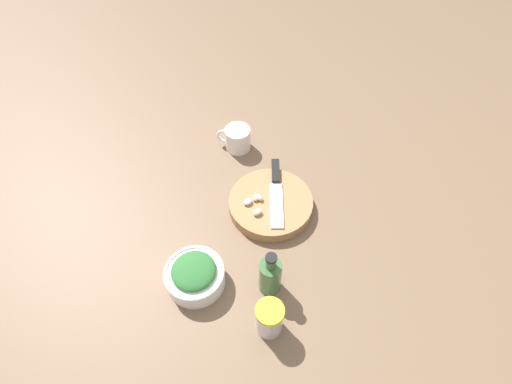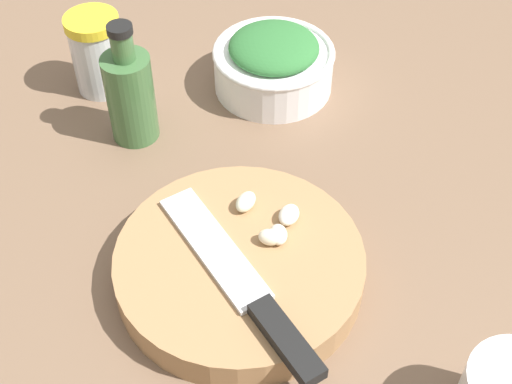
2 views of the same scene
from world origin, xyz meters
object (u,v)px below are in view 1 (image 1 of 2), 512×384
Objects in this scene: coffee_mug at (237,139)px; oil_bottle at (270,275)px; spice_jar at (269,319)px; chef_knife at (276,188)px; cutting_board at (271,204)px; garlic_cloves at (255,203)px; herb_bowl at (195,275)px.

coffee_mug is 0.48m from oil_bottle.
spice_jar is 0.68× the size of oil_bottle.
coffee_mug is at bearing -59.57° from chef_knife.
spice_jar is (-0.33, -0.05, 0.03)m from cutting_board.
chef_knife is at bearing -37.94° from garlic_cloves.
spice_jar is (-0.08, -0.19, 0.01)m from herb_bowl.
coffee_mug is 0.75× the size of oil_bottle.
garlic_cloves is at bearing -157.75° from coffee_mug.
spice_jar is (-0.37, -0.04, 0.01)m from chef_knife.
spice_jar reaches higher than herb_bowl.
coffee_mug is at bearing -0.86° from herb_bowl.
chef_knife is at bearing -27.61° from herb_bowl.
oil_bottle is (0.10, 0.01, 0.01)m from spice_jar.
cutting_board is 0.33m from spice_jar.
herb_bowl is 0.18m from oil_bottle.
chef_knife is 0.37m from spice_jar.
oil_bottle is at bearing 7.65° from spice_jar.
oil_bottle is at bearing -83.91° from herb_bowl.
chef_knife is (0.04, -0.01, 0.02)m from cutting_board.
oil_bottle is (-0.21, -0.07, 0.02)m from garlic_cloves.
chef_knife reaches higher than cutting_board.
coffee_mug is (0.17, 0.15, -0.00)m from chef_knife.
garlic_cloves is 0.54× the size of oil_bottle.
chef_knife is 2.44× the size of spice_jar.
coffee_mug is (0.24, 0.10, -0.00)m from garlic_cloves.
cutting_board is at bearing 8.08° from oil_bottle.
spice_jar is at bearing -161.44° from coffee_mug.
oil_bottle reaches higher than herb_bowl.
oil_bottle is (-0.45, -0.17, 0.02)m from coffee_mug.
cutting_board is 3.00× the size of garlic_cloves.
cutting_board is at bearing 7.95° from spice_jar.
herb_bowl reaches higher than chef_knife.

